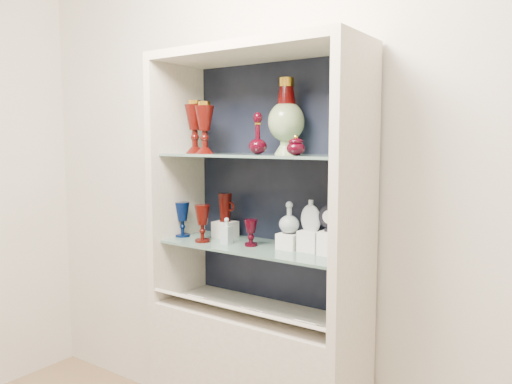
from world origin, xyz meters
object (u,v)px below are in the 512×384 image
Objects in this scene: ruby_pitcher at (225,207)px; flat_flask at (311,215)px; pedestal_lamp_left at (205,128)px; pedestal_lamp_right at (195,127)px; ruby_decanter_b at (346,133)px; clear_square_bottle at (227,231)px; ruby_goblet_tall at (202,223)px; clear_round_decanter at (289,218)px; cameo_medallion at (330,218)px; lidded_bowl at (296,145)px; enamel_urn at (286,116)px; cobalt_goblet at (182,219)px; ruby_decanter_a at (258,131)px; ruby_goblet_small at (251,233)px.

flat_flask is at bearing -1.10° from ruby_pitcher.
flat_flask is (0.52, 0.09, -0.38)m from pedestal_lamp_left.
ruby_decanter_b is at bearing 8.11° from pedestal_lamp_right.
clear_square_bottle is at bearing -9.08° from pedestal_lamp_right.
ruby_goblet_tall is (-0.65, -0.17, -0.42)m from ruby_decanter_b.
cameo_medallion reaches higher than clear_round_decanter.
ruby_decanter_b is 1.36× the size of clear_round_decanter.
lidded_bowl is 0.34m from cameo_medallion.
enamel_urn reaches higher than cobalt_goblet.
ruby_pitcher is (0.02, 0.12, -0.39)m from pedestal_lamp_left.
pedestal_lamp_left is 0.65m from flat_flask.
ruby_decanter_a is 0.46m from ruby_goblet_small.
clear_round_decanter is at bearing -163.19° from ruby_decanter_b.
ruby_pitcher is 0.18m from clear_square_bottle.
pedestal_lamp_left is 0.67m from ruby_decanter_b.
ruby_decanter_a is at bearing 163.92° from lidded_bowl.
ruby_decanter_b reaches higher than clear_square_bottle.
pedestal_lamp_left is at bearing 100.97° from ruby_goblet_tall.
ruby_decanter_b is (0.75, 0.11, -0.03)m from pedestal_lamp_right.
clear_round_decanter is (-0.10, -0.02, -0.02)m from flat_flask.
cameo_medallion is at bearing 6.12° from pedestal_lamp_left.
ruby_decanter_a is 0.52m from ruby_goblet_tall.
cameo_medallion is (0.72, 0.03, -0.39)m from pedestal_lamp_right.
ruby_pitcher is at bearing 29.28° from cobalt_goblet.
clear_round_decanter is (0.40, -0.05, -0.01)m from ruby_pitcher.
flat_flask is at bearing 85.33° from lidded_bowl.
cameo_medallion is at bearing -112.14° from ruby_decanter_b.
pedestal_lamp_left is at bearing -5.05° from cobalt_goblet.
clear_round_decanter is (0.42, 0.07, -0.40)m from pedestal_lamp_left.
ruby_decanter_a is (0.28, 0.04, -0.02)m from pedestal_lamp_left.
clear_round_decanter is (0.15, 0.03, -0.39)m from ruby_decanter_a.
ruby_goblet_tall reaches higher than cobalt_goblet.
pedestal_lamp_left is 0.52m from lidded_bowl.
cameo_medallion is at bearing -12.44° from enamel_urn.
ruby_goblet_tall is 1.55× the size of cameo_medallion.
pedestal_lamp_left is 1.31× the size of ruby_decanter_b.
cameo_medallion is (0.20, -0.01, 0.02)m from clear_round_decanter.
cobalt_goblet is at bearing 177.24° from clear_square_bottle.
ruby_pitcher reaches higher than ruby_goblet_tall.
flat_flask is at bearing 6.12° from cobalt_goblet.
cobalt_goblet is 1.43× the size of ruby_goblet_small.
cobalt_goblet is 0.29m from clear_square_bottle.
cobalt_goblet is 1.40× the size of clear_square_bottle.
ruby_goblet_tall is at bearing -165.59° from ruby_decanter_a.
ruby_goblet_small is (0.41, 0.01, -0.03)m from cobalt_goblet.
pedestal_lamp_right is 2.06× the size of clear_square_bottle.
pedestal_lamp_right is at bearing -175.92° from clear_round_decanter.
ruby_decanter_a is at bearing -140.02° from enamel_urn.
flat_flask is 0.10m from cameo_medallion.
pedestal_lamp_right reaches higher than lidded_bowl.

